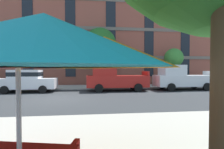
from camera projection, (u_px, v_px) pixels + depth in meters
The scene contains 9 objects.
ground_plane at pixel (55, 99), 11.05m from camera, with size 120.00×120.00×0.00m, color #2D3033.
sidewalk_far at pixel (68, 87), 17.79m from camera, with size 56.00×3.60×0.12m, color #B2ADA3.
apartment_building at pixel (75, 26), 25.67m from camera, with size 40.19×12.08×16.00m.
sedan_white at pixel (27, 80), 14.34m from camera, with size 4.40×1.98×1.78m.
pickup_red at pixel (114, 79), 15.20m from camera, with size 5.10×2.12×2.20m.
pickup_white at pixel (181, 78), 15.93m from camera, with size 5.10×2.12×2.20m.
street_tree_middle at pixel (100, 47), 18.52m from camera, with size 3.36×3.36×6.08m.
street_tree_right at pixel (174, 59), 19.32m from camera, with size 2.00×2.00×4.05m.
patio_umbrella at pixel (18, 51), 2.21m from camera, with size 3.99×3.71×2.35m.
Camera 1 is at (2.09, -11.34, 1.85)m, focal length 28.95 mm.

